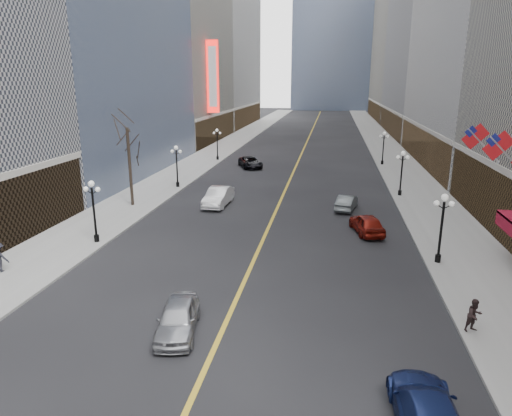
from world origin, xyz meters
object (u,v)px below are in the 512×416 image
(streetlamp_west_1, at_px, (93,205))
(car_sb_mid, at_px, (367,224))
(streetlamp_east_3, at_px, (384,145))
(car_sb_far, at_px, (347,202))
(car_sb_near, at_px, (428,413))
(car_nb_far, at_px, (250,162))
(streetlamp_west_3, at_px, (217,141))
(car_nb_near, at_px, (178,318))
(streetlamp_east_1, at_px, (442,221))
(streetlamp_west_2, at_px, (177,162))
(car_nb_mid, at_px, (218,197))
(streetlamp_east_2, at_px, (402,169))

(streetlamp_west_1, bearing_deg, car_sb_mid, 16.04)
(streetlamp_east_3, distance_m, car_sb_mid, 30.75)
(streetlamp_east_3, distance_m, car_sb_far, 24.60)
(car_sb_near, bearing_deg, car_nb_far, -74.84)
(streetlamp_west_3, xyz_separation_m, car_sb_far, (18.11, -23.88, -2.22))
(streetlamp_west_3, height_order, car_sb_far, streetlamp_west_3)
(car_nb_near, relative_size, car_sb_mid, 0.98)
(streetlamp_west_1, height_order, streetlamp_west_3, same)
(streetlamp_west_3, height_order, car_nb_near, streetlamp_west_3)
(streetlamp_east_1, relative_size, streetlamp_west_3, 1.00)
(car_sb_near, height_order, car_sb_far, car_sb_near)
(streetlamp_east_3, height_order, car_sb_near, streetlamp_east_3)
(streetlamp_west_1, relative_size, car_nb_far, 0.85)
(car_sb_near, bearing_deg, car_sb_mid, -90.26)
(streetlamp_east_3, bearing_deg, car_sb_far, -102.95)
(streetlamp_west_2, bearing_deg, car_sb_far, -17.99)
(streetlamp_west_3, xyz_separation_m, car_sb_near, (20.07, -51.38, -2.15))
(streetlamp_east_1, height_order, car_sb_mid, streetlamp_east_1)
(streetlamp_east_1, xyz_separation_m, car_sb_far, (-5.49, 12.12, -2.22))
(streetlamp_east_1, height_order, car_nb_near, streetlamp_east_1)
(car_nb_near, height_order, car_nb_far, car_nb_near)
(streetlamp_west_2, bearing_deg, car_nb_near, -71.14)
(streetlamp_west_1, height_order, car_sb_far, streetlamp_west_1)
(car_nb_mid, bearing_deg, car_nb_far, 93.60)
(car_nb_mid, relative_size, car_sb_mid, 1.16)
(streetlamp_west_1, distance_m, car_sb_far, 21.90)
(car_sb_near, relative_size, car_sb_mid, 1.15)
(car_nb_near, xyz_separation_m, car_nb_far, (-4.04, 41.97, -0.01))
(streetlamp_west_2, distance_m, car_sb_mid, 23.19)
(car_nb_near, bearing_deg, streetlamp_west_2, 98.94)
(streetlamp_west_1, distance_m, car_nb_far, 31.89)
(streetlamp_west_2, relative_size, car_nb_far, 0.85)
(streetlamp_east_2, distance_m, car_sb_near, 33.63)
(streetlamp_east_3, distance_m, car_nb_near, 48.73)
(streetlamp_west_3, xyz_separation_m, car_sb_mid, (19.48, -30.40, -2.13))
(streetlamp_west_3, bearing_deg, streetlamp_east_3, 0.00)
(streetlamp_west_2, bearing_deg, streetlamp_west_1, -90.00)
(car_nb_near, height_order, car_sb_far, car_nb_near)
(car_nb_near, bearing_deg, streetlamp_west_1, 122.61)
(streetlamp_west_1, height_order, car_nb_mid, streetlamp_west_1)
(streetlamp_west_1, height_order, car_nb_far, streetlamp_west_1)
(car_nb_mid, bearing_deg, car_sb_far, 4.87)
(streetlamp_east_3, bearing_deg, car_nb_far, -165.21)
(car_nb_mid, bearing_deg, streetlamp_west_2, 136.36)
(streetlamp_west_1, xyz_separation_m, streetlamp_west_2, (0.00, 18.00, 0.00))
(streetlamp_west_1, height_order, car_sb_mid, streetlamp_west_1)
(car_nb_far, bearing_deg, streetlamp_west_1, -124.80)
(streetlamp_east_3, height_order, streetlamp_west_2, same)
(streetlamp_east_2, distance_m, car_sb_far, 8.35)
(streetlamp_west_2, bearing_deg, streetlamp_east_1, -37.33)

